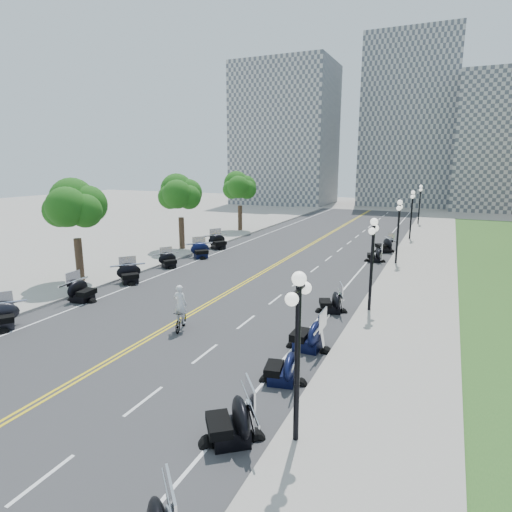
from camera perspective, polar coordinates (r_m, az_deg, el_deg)
The scene contains 49 objects.
ground at distance 23.29m, azimuth -8.52°, elevation -7.55°, with size 160.00×160.00×0.00m, color gray.
road at distance 31.76m, azimuth 1.24°, elevation -1.99°, with size 16.00×90.00×0.01m, color #333335.
centerline_yellow_a at distance 31.80m, azimuth 1.04°, elevation -1.95°, with size 0.12×90.00×0.00m, color yellow.
centerline_yellow_b at distance 31.71m, azimuth 1.44°, elevation -2.00°, with size 0.12×90.00×0.00m, color yellow.
edge_line_north at distance 29.93m, azimuth 12.61°, elevation -3.18°, with size 0.12×90.00×0.00m, color white.
edge_line_south at distance 34.69m, azimuth -8.53°, elevation -0.88°, with size 0.12×90.00×0.00m, color white.
lane_dash_3 at distance 13.40m, azimuth -26.59°, elevation -25.06°, with size 0.12×2.00×0.00m, color white.
lane_dash_4 at distance 15.69m, azimuth -14.73°, elevation -18.18°, with size 0.12×2.00×0.00m, color white.
lane_dash_5 at distance 18.57m, azimuth -6.81°, elevation -12.80°, with size 0.12×2.00×0.00m, color white.
lane_dash_6 at distance 21.80m, azimuth -1.34°, elevation -8.79°, with size 0.12×2.00×0.00m, color white.
lane_dash_7 at distance 25.26m, azimuth 2.60°, elevation -5.79°, with size 0.12×2.00×0.00m, color white.
lane_dash_8 at distance 28.85m, azimuth 5.55°, elevation -3.51°, with size 0.12×2.00×0.00m, color white.
lane_dash_9 at distance 32.54m, azimuth 7.82°, elevation -1.73°, with size 0.12×2.00×0.00m, color white.
lane_dash_10 at distance 36.30m, azimuth 9.63°, elevation -0.32°, with size 0.12×2.00×0.00m, color white.
lane_dash_11 at distance 40.10m, azimuth 11.09°, elevation 0.83°, with size 0.12×2.00×0.00m, color white.
lane_dash_12 at distance 43.94m, azimuth 12.30°, elevation 1.77°, with size 0.12×2.00×0.00m, color white.
lane_dash_13 at distance 47.81m, azimuth 13.32°, elevation 2.57°, with size 0.12×2.00×0.00m, color white.
lane_dash_14 at distance 51.69m, azimuth 14.19°, elevation 3.24°, with size 0.12×2.00×0.00m, color white.
lane_dash_15 at distance 55.59m, azimuth 14.93°, elevation 3.82°, with size 0.12×2.00×0.00m, color white.
lane_dash_16 at distance 59.51m, azimuth 15.58°, elevation 4.33°, with size 0.12×2.00×0.00m, color white.
lane_dash_17 at distance 63.43m, azimuth 16.15°, elevation 4.77°, with size 0.12×2.00×0.00m, color white.
lane_dash_18 at distance 67.37m, azimuth 16.65°, elevation 5.15°, with size 0.12×2.00×0.00m, color white.
lane_dash_19 at distance 71.31m, azimuth 17.10°, elevation 5.50°, with size 0.12×2.00×0.00m, color white.
sidewalk_north at distance 29.42m, azimuth 20.46°, elevation -3.82°, with size 5.00×90.00×0.15m, color #9E9991.
sidewalk_south at distance 37.01m, azimuth -13.89°, elevation -0.17°, with size 5.00×90.00×0.15m, color #9E9991.
distant_block_a at distance 85.90m, azimuth 3.92°, elevation 15.77°, with size 18.00×14.00×26.00m, color gray.
distant_block_b at distance 86.99m, azimuth 19.73°, elevation 16.38°, with size 16.00×12.00×30.00m, color gray.
street_lamp_1 at distance 12.09m, azimuth 5.53°, elevation -13.60°, with size 0.50×1.20×4.90m, color black, non-canonical shape.
street_lamp_2 at distance 23.19m, azimuth 15.16°, elevation -1.23°, with size 0.50×1.20×4.90m, color black, non-canonical shape.
street_lamp_3 at distance 34.89m, azimuth 18.39°, elevation 3.04°, with size 0.50×1.20×4.90m, color black, non-canonical shape.
street_lamp_4 at distance 46.75m, azimuth 20.00°, elevation 5.15°, with size 0.50×1.20×4.90m, color black, non-canonical shape.
street_lamp_5 at distance 58.66m, azimuth 20.96°, elevation 6.40°, with size 0.50×1.20×4.90m, color black, non-canonical shape.
tree_2 at distance 30.12m, azimuth -23.00°, elevation 5.43°, with size 4.80×4.80×9.20m, color #235619, non-canonical shape.
tree_3 at distance 39.23m, azimuth -10.05°, elevation 7.61°, with size 4.80×4.80×9.20m, color #235619, non-canonical shape.
tree_4 at distance 49.59m, azimuth -2.17°, elevation 8.75°, with size 4.80×4.80×9.20m, color #235619, non-canonical shape.
motorcycle_n_3 at distance 13.08m, azimuth -3.46°, elevation -20.84°, with size 2.07×2.07×1.45m, color black, non-canonical shape.
motorcycle_n_4 at distance 16.06m, azimuth 3.49°, elevation -14.39°, with size 1.88×1.88×1.32m, color black, non-canonical shape.
motorcycle_n_5 at distance 18.71m, azimuth 6.95°, elevation -10.14°, with size 2.13×2.13×1.49m, color black, non-canonical shape.
motorcycle_n_6 at distance 23.34m, azimuth 9.95°, elevation -5.89°, with size 1.83×1.83×1.28m, color black, non-canonical shape.
motorcycle_n_9 at distance 35.83m, azimuth 15.55°, elevation 0.25°, with size 1.82×1.82×1.27m, color black, non-canonical shape.
motorcycle_n_10 at distance 39.85m, azimuth 16.73°, elevation 1.50°, with size 2.06×2.06×1.44m, color black, non-canonical shape.
motorcycle_s_4 at distance 24.16m, azimuth -30.80°, elevation -6.78°, with size 1.95×1.95×1.37m, color black, non-canonical shape.
motorcycle_s_5 at distance 26.70m, azimuth -22.20°, elevation -4.17°, with size 2.00×2.00×1.40m, color black, non-canonical shape.
motorcycle_s_6 at distance 29.64m, azimuth -16.52°, elevation -2.18°, with size 1.98×1.98×1.39m, color black, non-canonical shape.
motorcycle_s_7 at distance 33.31m, azimuth -11.58°, elevation -0.47°, with size 1.76×1.76×1.24m, color black, non-canonical shape.
motorcycle_s_8 at distance 36.24m, azimuth -7.39°, elevation 0.84°, with size 2.00×2.00×1.40m, color black, non-canonical shape.
motorcycle_s_9 at distance 39.90m, azimuth -5.06°, elevation 2.02°, with size 2.11×2.11×1.48m, color black, non-canonical shape.
bicycle at distance 21.01m, azimuth -9.99°, elevation -8.40°, with size 0.47×1.66×1.00m, color #A51414.
cyclist_rider at distance 20.54m, azimuth -10.14°, elevation -4.62°, with size 0.69×0.45×1.89m, color white.
Camera 1 is at (12.01, -18.32, 7.88)m, focal length 30.00 mm.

